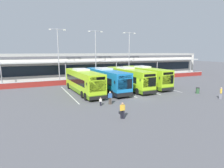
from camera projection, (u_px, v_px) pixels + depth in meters
name	position (u px, v px, depth m)	size (l,w,h in m)	color
ground_plane	(136.00, 97.00, 27.40)	(200.00, 200.00, 0.00)	#56565B
terminal_building	(83.00, 65.00, 51.05)	(70.00, 13.00, 6.00)	beige
red_barrier_wall	(100.00, 80.00, 40.32)	(60.00, 0.40, 1.10)	maroon
coach_bus_leftmost	(83.00, 82.00, 29.77)	(3.29, 12.24, 3.78)	#9ED11E
coach_bus_left_centre	(106.00, 80.00, 31.30)	(3.29, 12.24, 3.78)	#1972B7
coach_bus_centre	(128.00, 79.00, 33.07)	(3.29, 12.24, 3.78)	#9ED11E
coach_bus_right_centre	(145.00, 77.00, 35.48)	(3.29, 12.24, 3.78)	#9ED11E
bay_stripe_far_west	(69.00, 94.00, 29.36)	(0.14, 13.00, 0.01)	silver
bay_stripe_west	(94.00, 92.00, 31.07)	(0.14, 13.00, 0.01)	silver
bay_stripe_mid_west	(117.00, 90.00, 32.78)	(0.14, 13.00, 0.01)	silver
bay_stripe_centre	(138.00, 88.00, 34.50)	(0.14, 13.00, 0.01)	silver
bay_stripe_mid_east	(157.00, 86.00, 36.21)	(0.14, 13.00, 0.01)	silver
pedestrian_with_handbag	(122.00, 110.00, 18.35)	(0.62, 0.30, 1.62)	black
pedestrian_in_dark_coat	(110.00, 97.00, 23.39)	(0.54, 0.33, 1.62)	#4C4238
pedestrian_child	(101.00, 101.00, 22.86)	(0.33, 0.22, 1.00)	black
pedestrian_near_bin	(221.00, 93.00, 26.08)	(0.49, 0.39, 1.62)	slate
lamp_post_west	(58.00, 53.00, 38.26)	(3.24, 0.28, 11.00)	#9E9EA3
lamp_post_centre	(96.00, 52.00, 41.66)	(3.24, 0.28, 11.00)	#9E9EA3
lamp_post_east	(129.00, 52.00, 45.07)	(3.24, 0.28, 11.00)	#9E9EA3
litter_bin	(198.00, 91.00, 29.62)	(0.54, 0.54, 0.93)	#2D5133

